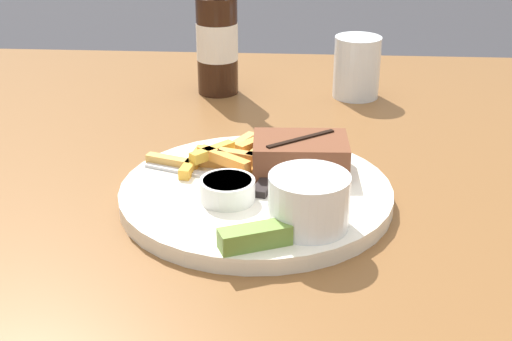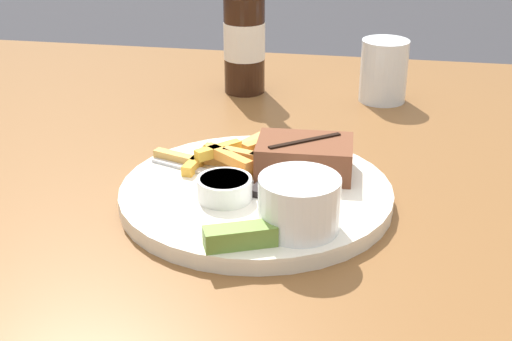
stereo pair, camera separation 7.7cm
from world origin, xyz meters
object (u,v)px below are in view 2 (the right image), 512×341
(dinner_plate, at_px, (256,194))
(pickle_spear, at_px, (240,236))
(beer_bottle, at_px, (244,38))
(drinking_glass, at_px, (384,71))
(knife_utensil, at_px, (277,173))
(fork_utensil, at_px, (197,170))
(coleslaw_cup, at_px, (299,200))
(steak_portion, at_px, (305,157))
(dipping_sauce_cup, at_px, (225,187))

(dinner_plate, distance_m, pickle_spear, 0.13)
(beer_bottle, relative_size, drinking_glass, 2.57)
(knife_utensil, relative_size, drinking_glass, 1.75)
(pickle_spear, bearing_deg, dinner_plate, 93.23)
(fork_utensil, bearing_deg, coleslaw_cup, -19.49)
(dinner_plate, bearing_deg, pickle_spear, -86.77)
(steak_portion, distance_m, drinking_glass, 0.33)
(fork_utensil, bearing_deg, pickle_spear, -41.51)
(dinner_plate, xyz_separation_m, knife_utensil, (0.02, 0.03, 0.01))
(dinner_plate, distance_m, knife_utensil, 0.04)
(coleslaw_cup, xyz_separation_m, beer_bottle, (-0.14, 0.45, 0.04))
(steak_portion, relative_size, pickle_spear, 1.54)
(coleslaw_cup, bearing_deg, dipping_sauce_cup, 149.70)
(steak_portion, bearing_deg, pickle_spear, -103.46)
(fork_utensil, height_order, drinking_glass, drinking_glass)
(pickle_spear, bearing_deg, fork_utensil, 118.01)
(drinking_glass, bearing_deg, steak_portion, -104.63)
(knife_utensil, distance_m, beer_bottle, 0.36)
(steak_portion, height_order, dipping_sauce_cup, steak_portion)
(knife_utensil, bearing_deg, beer_bottle, 29.97)
(drinking_glass, bearing_deg, dinner_plate, -109.76)
(pickle_spear, distance_m, beer_bottle, 0.51)
(fork_utensil, bearing_deg, drinking_glass, 79.20)
(dinner_plate, relative_size, steak_portion, 2.72)
(beer_bottle, bearing_deg, drinking_glass, -1.66)
(dinner_plate, bearing_deg, steak_portion, 43.75)
(dipping_sauce_cup, bearing_deg, drinking_glass, 68.18)
(steak_portion, bearing_deg, beer_bottle, 112.03)
(dipping_sauce_cup, bearing_deg, dinner_plate, 49.15)
(pickle_spear, distance_m, drinking_glass, 0.51)
(fork_utensil, relative_size, knife_utensil, 0.79)
(knife_utensil, xyz_separation_m, drinking_glass, (0.11, 0.33, 0.03))
(knife_utensil, height_order, drinking_glass, drinking_glass)
(dinner_plate, distance_m, fork_utensil, 0.08)
(beer_bottle, xyz_separation_m, drinking_glass, (0.22, -0.01, -0.04))
(pickle_spear, bearing_deg, beer_bottle, 100.41)
(steak_portion, xyz_separation_m, drinking_glass, (0.08, 0.32, 0.01))
(steak_portion, height_order, fork_utensil, steak_portion)
(pickle_spear, distance_m, knife_utensil, 0.16)
(dipping_sauce_cup, distance_m, beer_bottle, 0.41)
(dipping_sauce_cup, xyz_separation_m, fork_utensil, (-0.05, 0.06, -0.01))
(dinner_plate, relative_size, dipping_sauce_cup, 5.10)
(drinking_glass, bearing_deg, beer_bottle, 178.34)
(pickle_spear, distance_m, fork_utensil, 0.17)
(dipping_sauce_cup, xyz_separation_m, knife_utensil, (0.05, 0.07, -0.01))
(dipping_sauce_cup, bearing_deg, coleslaw_cup, -30.30)
(steak_portion, bearing_deg, drinking_glass, 75.37)
(steak_portion, height_order, knife_utensil, steak_portion)
(coleslaw_cup, xyz_separation_m, pickle_spear, (-0.05, -0.04, -0.02))
(coleslaw_cup, xyz_separation_m, fork_utensil, (-0.13, 0.11, -0.03))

